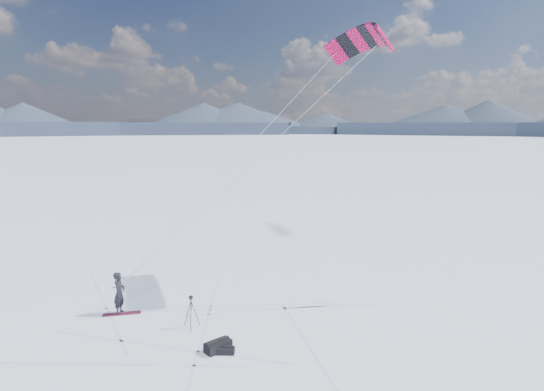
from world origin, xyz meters
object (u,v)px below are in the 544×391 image
object	(u,v)px
snowboard	(122,314)
tripod	(191,307)
snowkiter	(121,313)
gear_bag_a	(218,346)
gear_bag_b	(226,350)

from	to	relation	value
snowboard	tripod	world-z (taller)	tripod
snowkiter	gear_bag_a	size ratio (longest dim) A/B	1.72
snowboard	gear_bag_b	distance (m)	5.92
snowkiter	gear_bag_b	size ratio (longest dim) A/B	2.62
snowkiter	gear_bag_a	world-z (taller)	snowkiter
snowkiter	snowboard	xyz separation A→B (m)	(0.06, -0.10, 0.02)
snowkiter	gear_bag_b	bearing A→B (deg)	-122.85
tripod	gear_bag_a	distance (m)	2.38
snowboard	gear_bag_a	world-z (taller)	gear_bag_a
snowboard	gear_bag_b	bearing A→B (deg)	-47.56
snowkiter	gear_bag_b	xyz separation A→B (m)	(3.95, -4.57, 0.13)
snowkiter	tripod	size ratio (longest dim) A/B	1.38
snowkiter	gear_bag_a	bearing A→B (deg)	-122.82
snowboard	gear_bag_b	xyz separation A→B (m)	(3.89, -4.47, 0.11)
snowboard	gear_bag_a	xyz separation A→B (m)	(3.65, -4.19, 0.17)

